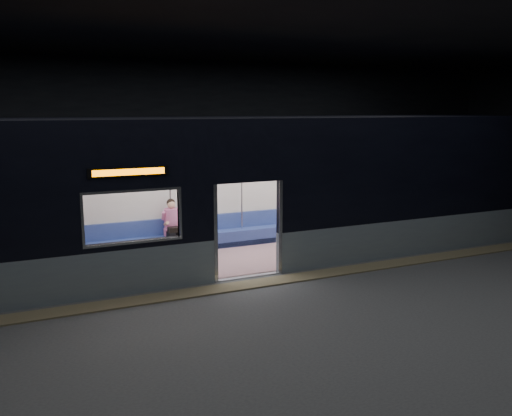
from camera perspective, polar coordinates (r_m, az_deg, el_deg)
station_floor at (r=10.75m, az=1.45°, el=-8.88°), size 24.00×14.00×0.01m
station_envelope at (r=10.15m, az=1.55°, el=11.07°), size 24.00×14.00×5.00m
tactile_strip at (r=11.22m, az=0.21°, el=-7.93°), size 22.80×0.50×0.03m
metro_car at (r=12.60m, az=-3.58°, el=2.65°), size 18.00×3.04×3.35m
passenger at (r=13.43m, az=-8.79°, el=-1.56°), size 0.38×0.66×1.33m
handbag at (r=13.25m, az=-8.70°, el=-2.26°), size 0.28×0.25×0.12m
transit_map at (r=15.09m, az=5.21°, el=2.45°), size 0.96×0.03×0.62m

